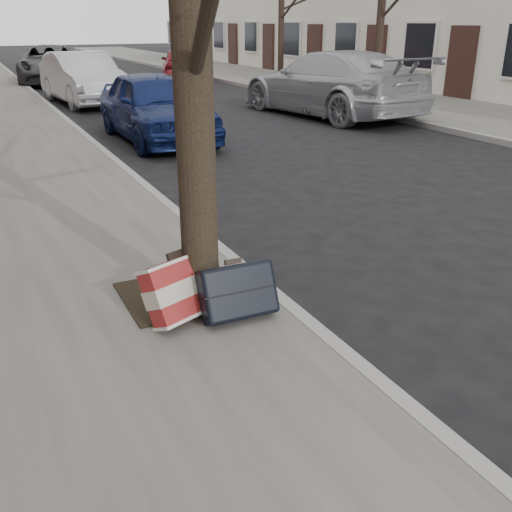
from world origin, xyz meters
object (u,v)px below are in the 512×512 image
suitcase_red (185,288)px  suitcase_navy (238,291)px  car_near_mid (83,78)px  car_near_front (156,106)px

suitcase_red → suitcase_navy: (0.35, -0.20, -0.02)m
suitcase_red → suitcase_navy: bearing=-50.6°
suitcase_navy → car_near_mid: bearing=85.3°
suitcase_red → car_near_mid: 13.69m
suitcase_navy → car_near_mid: 13.84m
suitcase_navy → suitcase_red: bearing=152.3°
suitcase_red → car_near_mid: car_near_mid is taller
suitcase_red → suitcase_navy: suitcase_red is taller
car_near_mid → suitcase_red: bearing=-103.0°
suitcase_red → car_near_front: car_near_front is taller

